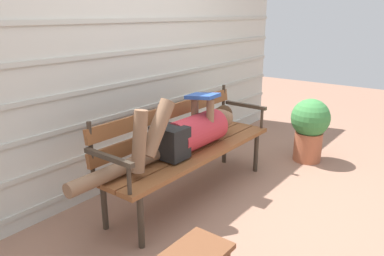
% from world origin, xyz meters
% --- Properties ---
extents(ground_plane, '(12.00, 12.00, 0.00)m').
position_xyz_m(ground_plane, '(0.00, 0.00, 0.00)').
color(ground_plane, '#936B56').
extents(house_siding, '(4.96, 0.08, 2.10)m').
position_xyz_m(house_siding, '(0.00, 0.80, 1.05)').
color(house_siding, beige).
rests_on(house_siding, ground).
extents(park_bench, '(1.80, 0.49, 0.81)m').
position_xyz_m(park_bench, '(-0.00, 0.19, 0.47)').
color(park_bench, brown).
rests_on(park_bench, ground).
extents(reclining_person, '(1.70, 0.27, 0.51)m').
position_xyz_m(reclining_person, '(-0.07, 0.12, 0.59)').
color(reclining_person, '#B72D38').
extents(potted_plant, '(0.40, 0.40, 0.67)m').
position_xyz_m(potted_plant, '(1.38, -0.36, 0.38)').
color(potted_plant, '#AD5B3D').
rests_on(potted_plant, ground).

